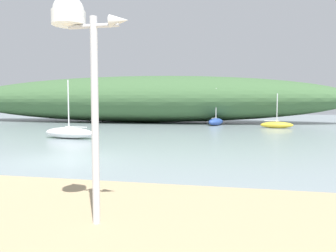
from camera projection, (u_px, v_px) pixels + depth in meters
ground_plane at (60, 160)px, 12.27m from camera, size 120.00×120.00×0.00m
distant_hill at (137, 99)px, 39.15m from camera, size 49.47×11.58×5.58m
mast_structure at (76, 35)px, 5.10m from camera, size 1.28×0.54×3.71m
sailboat_off_point at (277, 125)px, 28.76m from camera, size 2.88×0.94×3.14m
sailboat_far_right at (216, 122)px, 32.53m from camera, size 1.94×3.01×3.82m
sailboat_inner_mooring at (69, 133)px, 20.09m from camera, size 3.72×1.73×3.69m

